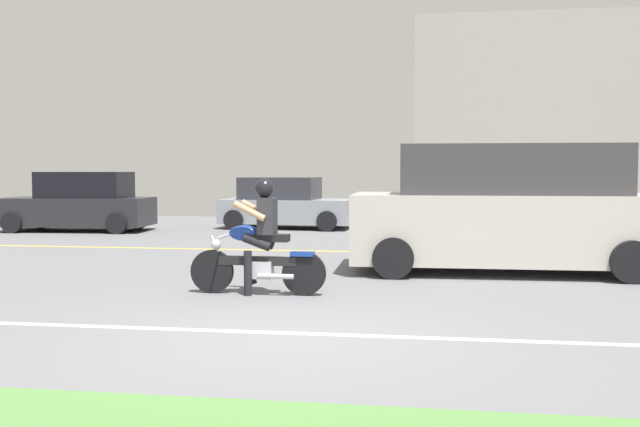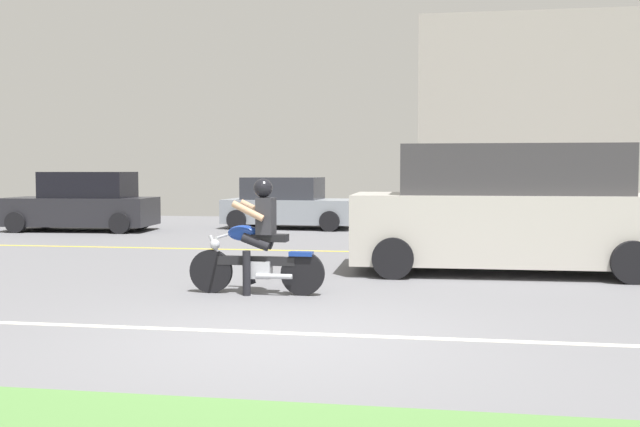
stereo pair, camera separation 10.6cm
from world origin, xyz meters
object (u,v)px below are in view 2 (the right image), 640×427
parked_car_0 (83,203)px  parked_car_1 (288,204)px  suv_nearby (506,211)px  motorcyclist (257,245)px

parked_car_0 → parked_car_1: size_ratio=1.07×
suv_nearby → parked_car_0: (-10.71, 6.42, -0.25)m
motorcyclist → parked_car_0: 11.62m
suv_nearby → motorcyclist: bearing=-142.4°
motorcyclist → parked_car_1: 11.08m
suv_nearby → parked_car_0: size_ratio=1.25×
suv_nearby → parked_car_1: bearing=122.9°
motorcyclist → parked_car_0: (-7.23, 9.10, 0.09)m
parked_car_0 → parked_car_1: (5.38, 1.82, -0.07)m
suv_nearby → parked_car_1: suv_nearby is taller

